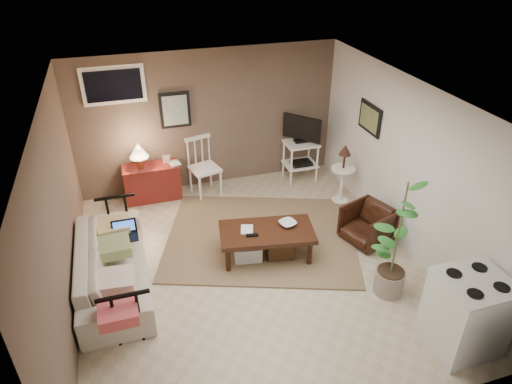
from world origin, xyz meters
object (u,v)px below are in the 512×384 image
object	(u,v)px
side_table	(343,167)
stove	(467,313)
sofa	(111,259)
tv_stand	(301,147)
potted_plant	(398,237)
coffee_table	(266,241)
red_console	(151,179)
armchair	(367,223)
spindle_chair	(204,169)

from	to	relation	value
side_table	stove	world-z (taller)	side_table
sofa	side_table	distance (m)	3.88
tv_stand	potted_plant	xyz separation A→B (m)	(-0.05, -3.15, 0.23)
coffee_table	stove	xyz separation A→B (m)	(1.59, -2.11, 0.20)
coffee_table	potted_plant	bearing A→B (deg)	-41.57
red_console	potted_plant	xyz separation A→B (m)	(2.62, -3.24, 0.50)
armchair	stove	world-z (taller)	stove
coffee_table	sofa	world-z (taller)	sofa
red_console	armchair	bearing A→B (deg)	-37.09
sofa	red_console	world-z (taller)	red_console
sofa	red_console	size ratio (longest dim) A/B	2.02
side_table	sofa	bearing A→B (deg)	-164.91
red_console	spindle_chair	size ratio (longest dim) A/B	1.05
spindle_chair	armchair	xyz separation A→B (m)	(1.98, -2.09, -0.16)
sofa	armchair	distance (m)	3.60
red_console	tv_stand	distance (m)	2.69
potted_plant	stove	bearing A→B (deg)	-72.48
coffee_table	red_console	xyz separation A→B (m)	(-1.35, 2.11, 0.10)
armchair	coffee_table	bearing A→B (deg)	-111.95
sofa	tv_stand	bearing A→B (deg)	-59.85
potted_plant	spindle_chair	bearing A→B (deg)	118.69
spindle_chair	potted_plant	distance (m)	3.61
stove	side_table	bearing A→B (deg)	88.28
side_table	stove	xyz separation A→B (m)	(-0.09, -3.17, -0.19)
sofa	spindle_chair	bearing A→B (deg)	-39.32
spindle_chair	potted_plant	world-z (taller)	potted_plant
sofa	potted_plant	bearing A→B (deg)	-109.52
red_console	side_table	bearing A→B (deg)	-19.14
coffee_table	red_console	distance (m)	2.50
tv_stand	stove	size ratio (longest dim) A/B	1.28
side_table	tv_stand	bearing A→B (deg)	110.28
armchair	tv_stand	bearing A→B (deg)	166.53
spindle_chair	stove	world-z (taller)	spindle_chair
coffee_table	armchair	world-z (taller)	armchair
armchair	potted_plant	distance (m)	1.23
spindle_chair	potted_plant	xyz separation A→B (m)	(1.72, -3.15, 0.40)
sofa	armchair	world-z (taller)	sofa
red_console	side_table	xyz separation A→B (m)	(3.03, -1.05, 0.28)
coffee_table	armchair	xyz separation A→B (m)	(1.54, -0.07, 0.04)
potted_plant	stove	world-z (taller)	potted_plant
sofa	side_table	xyz separation A→B (m)	(3.74, 1.01, 0.23)
side_table	stove	size ratio (longest dim) A/B	1.12
coffee_table	tv_stand	xyz separation A→B (m)	(1.33, 2.02, 0.37)
side_table	potted_plant	size ratio (longest dim) A/B	0.64
spindle_chair	armchair	size ratio (longest dim) A/B	1.60
tv_stand	armchair	bearing A→B (deg)	-84.21
tv_stand	side_table	size ratio (longest dim) A/B	1.15
spindle_chair	tv_stand	size ratio (longest dim) A/B	0.84
armchair	potted_plant	world-z (taller)	potted_plant
spindle_chair	armchair	distance (m)	2.89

